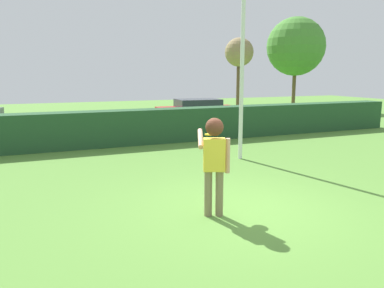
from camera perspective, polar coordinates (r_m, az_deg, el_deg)
ground_plane at (r=7.31m, az=7.22°, el=-9.81°), size 60.00×60.00×0.00m
person at (r=6.68m, az=3.35°, el=-1.69°), size 0.53×0.82×1.78m
frisbee at (r=7.12m, az=2.98°, el=1.47°), size 0.26×0.26×0.04m
lamppost at (r=11.36m, az=7.62°, el=14.66°), size 0.24×0.24×6.11m
hedge_row at (r=14.00m, az=-8.34°, el=2.57°), size 23.52×0.90×1.25m
parked_car_red at (r=19.84m, az=0.89°, el=5.15°), size 4.30×2.03×1.25m
maple_tree at (r=29.40m, az=15.35°, el=13.94°), size 4.20×4.20×6.60m
oak_tree at (r=26.88m, az=7.10°, el=13.38°), size 1.96×1.96×4.99m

